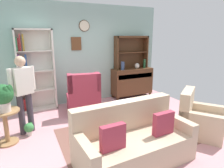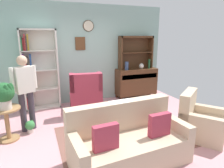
% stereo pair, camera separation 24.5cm
% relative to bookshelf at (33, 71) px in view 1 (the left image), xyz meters
% --- Properties ---
extents(ground_plane, '(5.40, 4.60, 0.02)m').
position_rel_bookshelf_xyz_m(ground_plane, '(1.31, -1.95, -1.06)').
color(ground_plane, '#C68C93').
extents(wall_back, '(5.00, 0.09, 2.80)m').
position_rel_bookshelf_xyz_m(wall_back, '(1.31, 0.18, 0.36)').
color(wall_back, '#93B7AD').
rests_on(wall_back, ground_plane).
extents(area_rug, '(2.59, 1.72, 0.01)m').
position_rel_bookshelf_xyz_m(area_rug, '(1.51, -2.25, -1.04)').
color(area_rug, brown).
rests_on(area_rug, ground_plane).
extents(bookshelf, '(0.90, 0.30, 2.10)m').
position_rel_bookshelf_xyz_m(bookshelf, '(0.00, 0.00, 0.00)').
color(bookshelf, silver).
rests_on(bookshelf, ground_plane).
extents(sideboard, '(1.30, 0.45, 0.92)m').
position_rel_bookshelf_xyz_m(sideboard, '(2.90, -0.09, -0.54)').
color(sideboard, '#4C2D19').
rests_on(sideboard, ground_plane).
extents(sideboard_hutch, '(1.10, 0.26, 1.00)m').
position_rel_bookshelf_xyz_m(sideboard_hutch, '(2.90, 0.02, 0.51)').
color(sideboard_hutch, '#4C2D19').
rests_on(sideboard_hutch, sideboard).
extents(vase_tall, '(0.11, 0.11, 0.25)m').
position_rel_bookshelf_xyz_m(vase_tall, '(2.51, -0.17, -0.00)').
color(vase_tall, '#33476B').
rests_on(vase_tall, sideboard).
extents(vase_round, '(0.15, 0.15, 0.17)m').
position_rel_bookshelf_xyz_m(vase_round, '(3.03, -0.15, -0.04)').
color(vase_round, beige).
rests_on(vase_round, sideboard).
extents(bottle_wine, '(0.07, 0.07, 0.29)m').
position_rel_bookshelf_xyz_m(bottle_wine, '(3.29, -0.18, 0.02)').
color(bottle_wine, '#194223').
rests_on(bottle_wine, sideboard).
extents(couch_floral, '(1.84, 0.95, 0.90)m').
position_rel_bookshelf_xyz_m(couch_floral, '(1.19, -2.97, -0.73)').
color(couch_floral, '#C6AD8E').
rests_on(couch_floral, ground_plane).
extents(armchair_floral, '(1.07, 1.07, 0.88)m').
position_rel_bookshelf_xyz_m(armchair_floral, '(2.83, -2.80, -0.76)').
color(armchair_floral, '#C6AD8E').
rests_on(armchair_floral, ground_plane).
extents(wingback_chair, '(0.88, 0.90, 1.05)m').
position_rel_bookshelf_xyz_m(wingback_chair, '(1.09, -0.73, -0.66)').
color(wingback_chair, '#A33347').
rests_on(wingback_chair, ground_plane).
extents(plant_stand, '(0.52, 0.52, 0.64)m').
position_rel_bookshelf_xyz_m(plant_stand, '(-0.63, -1.55, -0.65)').
color(plant_stand, '#997047').
rests_on(plant_stand, ground_plane).
extents(potted_plant_large, '(0.36, 0.36, 0.49)m').
position_rel_bookshelf_xyz_m(potted_plant_large, '(-0.59, -1.62, -0.12)').
color(potted_plant_large, beige).
rests_on(potted_plant_large, plant_stand).
extents(potted_plant_small, '(0.19, 0.19, 0.26)m').
position_rel_bookshelf_xyz_m(potted_plant_small, '(-0.25, -1.42, -0.90)').
color(potted_plant_small, beige).
rests_on(potted_plant_small, ground_plane).
extents(person_reading, '(0.50, 0.33, 1.56)m').
position_rel_bookshelf_xyz_m(person_reading, '(-0.28, -1.25, -0.14)').
color(person_reading, '#38333D').
rests_on(person_reading, ground_plane).
extents(coffee_table, '(0.80, 0.50, 0.42)m').
position_rel_bookshelf_xyz_m(coffee_table, '(1.37, -2.01, -0.69)').
color(coffee_table, '#4C2D19').
rests_on(coffee_table, ground_plane).
extents(book_stack, '(0.19, 0.14, 0.05)m').
position_rel_bookshelf_xyz_m(book_stack, '(1.42, -2.00, -0.60)').
color(book_stack, '#284C8C').
rests_on(book_stack, coffee_table).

